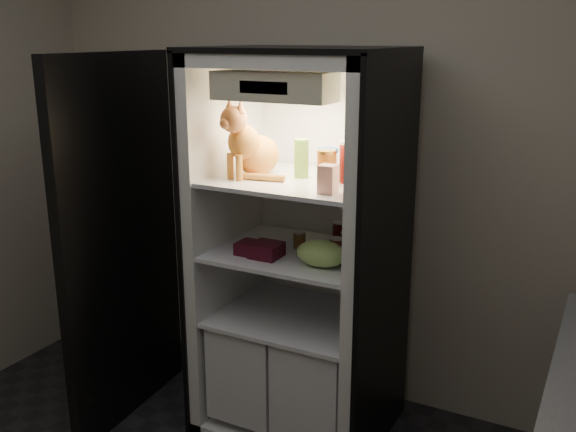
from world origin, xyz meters
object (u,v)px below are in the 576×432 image
at_px(salsa_jar, 326,167).
at_px(soda_can_a, 340,236).
at_px(soda_can_c, 336,251).
at_px(grape_bag, 321,253).
at_px(parmesan_shaker, 301,158).
at_px(soda_can_b, 347,245).
at_px(refrigerator, 302,276).
at_px(pepper_jar, 351,161).
at_px(mayo_tub, 328,162).
at_px(berry_box_right, 266,250).
at_px(tabby_cat, 251,147).
at_px(cream_carton, 328,179).
at_px(berry_box_left, 250,248).
at_px(condiment_jar, 299,240).

xyz_separation_m(salsa_jar, soda_can_a, (0.01, 0.15, -0.36)).
relative_size(soda_can_c, grape_bag, 0.51).
distance_m(parmesan_shaker, soda_can_b, 0.45).
bearing_deg(refrigerator, pepper_jar, -4.56).
height_order(parmesan_shaker, mayo_tub, parmesan_shaker).
xyz_separation_m(salsa_jar, berry_box_right, (-0.25, -0.11, -0.39)).
relative_size(salsa_jar, grape_bag, 0.65).
xyz_separation_m(refrigerator, parmesan_shaker, (0.01, -0.03, 0.59)).
bearing_deg(tabby_cat, berry_box_right, -19.22).
distance_m(cream_carton, berry_box_left, 0.57).
height_order(pepper_jar, soda_can_b, pepper_jar).
xyz_separation_m(refrigerator, mayo_tub, (0.11, 0.04, 0.57)).
height_order(refrigerator, cream_carton, refrigerator).
height_order(soda_can_b, grape_bag, soda_can_b).
bearing_deg(mayo_tub, berry_box_left, -138.94).
height_order(soda_can_a, condiment_jar, soda_can_a).
bearing_deg(mayo_tub, parmesan_shaker, -144.65).
bearing_deg(soda_can_a, refrigerator, -164.30).
distance_m(pepper_jar, soda_can_c, 0.40).
bearing_deg(soda_can_b, parmesan_shaker, 176.79).
bearing_deg(soda_can_c, grape_bag, -125.03).
height_order(refrigerator, pepper_jar, refrigerator).
height_order(mayo_tub, soda_can_b, mayo_tub).
height_order(tabby_cat, soda_can_b, tabby_cat).
distance_m(berry_box_left, berry_box_right, 0.09).
height_order(tabby_cat, soda_can_c, tabby_cat).
bearing_deg(refrigerator, salsa_jar, -31.50).
xyz_separation_m(refrigerator, soda_can_a, (0.18, 0.05, 0.22)).
bearing_deg(tabby_cat, pepper_jar, 27.52).
distance_m(salsa_jar, condiment_jar, 0.43).
relative_size(cream_carton, soda_can_c, 1.03).
bearing_deg(cream_carton, parmesan_shaker, 136.14).
height_order(pepper_jar, berry_box_right, pepper_jar).
distance_m(mayo_tub, grape_bag, 0.44).
bearing_deg(berry_box_right, soda_can_a, 45.04).
xyz_separation_m(pepper_jar, soda_can_c, (-0.02, -0.11, -0.39)).
height_order(pepper_jar, soda_can_a, pepper_jar).
distance_m(soda_can_a, grape_bag, 0.25).
bearing_deg(mayo_tub, grape_bag, -70.88).
bearing_deg(parmesan_shaker, berry_box_right, -116.97).
bearing_deg(soda_can_a, berry_box_right, -134.96).
height_order(mayo_tub, berry_box_right, mayo_tub).
bearing_deg(soda_can_b, tabby_cat, -170.45).
bearing_deg(grape_bag, refrigerator, 134.34).
relative_size(soda_can_a, soda_can_b, 1.10).
bearing_deg(soda_can_b, refrigerator, 169.82).
height_order(parmesan_shaker, pepper_jar, pepper_jar).
distance_m(salsa_jar, grape_bag, 0.38).
xyz_separation_m(parmesan_shaker, grape_bag, (0.18, -0.16, -0.38)).
relative_size(soda_can_c, condiment_jar, 1.40).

